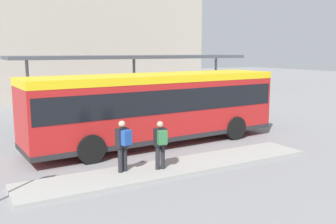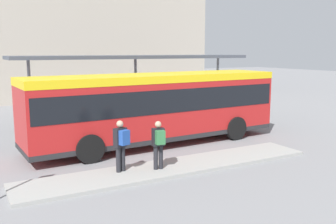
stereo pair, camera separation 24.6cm
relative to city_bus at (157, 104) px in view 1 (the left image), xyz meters
name	(u,v)px [view 1 (the left image)]	position (x,y,z in m)	size (l,w,h in m)	color
ground_plane	(157,144)	(-0.01, 0.00, -1.79)	(120.00, 120.00, 0.00)	gray
curb_island	(175,167)	(-1.11, -3.44, -1.73)	(10.67, 1.80, 0.12)	#9E9E99
city_bus	(157,104)	(0.00, 0.00, 0.00)	(11.35, 3.06, 3.06)	red
pedestrian_waiting	(161,142)	(-1.75, -3.55, -0.74)	(0.42, 0.45, 1.63)	#232328
pedestrian_companion	(123,143)	(-2.93, -3.19, -0.70)	(0.48, 0.52, 1.70)	#232328
bicycle_yellow	(250,109)	(8.80, 3.87, -1.42)	(0.48, 1.70, 0.73)	black
bicycle_blue	(244,108)	(8.88, 4.53, -1.43)	(0.48, 1.67, 0.72)	black
bicycle_green	(237,106)	(8.88, 5.18, -1.43)	(0.48, 1.66, 0.72)	black
station_shelter	(134,58)	(1.52, 5.67, 1.84)	(13.76, 3.05, 3.79)	#4C515B
station_building	(79,0)	(2.97, 20.77, 6.89)	(20.33, 10.16, 17.37)	#B2A899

